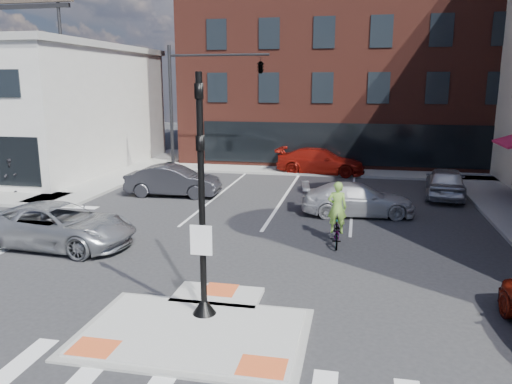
% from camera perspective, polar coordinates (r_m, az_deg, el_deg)
% --- Properties ---
extents(ground, '(120.00, 120.00, 0.00)m').
position_cam_1_polar(ground, '(12.81, -6.46, -14.85)').
color(ground, '#28282B').
rests_on(ground, ground).
extents(refuge_island, '(5.40, 4.65, 0.13)m').
position_cam_1_polar(refuge_island, '(12.57, -6.84, -15.17)').
color(refuge_island, gray).
rests_on(refuge_island, ground).
extents(sidewalk_nw, '(23.50, 20.50, 0.15)m').
position_cam_1_polar(sidewalk_nw, '(33.61, -26.02, 1.26)').
color(sidewalk_nw, gray).
rests_on(sidewalk_nw, ground).
extents(sidewalk_n, '(26.00, 3.00, 0.15)m').
position_cam_1_polar(sidewalk_n, '(33.31, 10.32, 2.23)').
color(sidewalk_n, gray).
rests_on(sidewalk_n, ground).
extents(building_n, '(24.40, 18.40, 15.50)m').
position_cam_1_polar(building_n, '(42.84, 11.10, 14.81)').
color(building_n, '#4F2018').
rests_on(building_n, ground).
extents(building_far_left, '(10.00, 12.00, 10.00)m').
position_cam_1_polar(building_far_left, '(63.27, 4.75, 11.61)').
color(building_far_left, slate).
rests_on(building_far_left, ground).
extents(building_far_right, '(12.00, 12.00, 12.00)m').
position_cam_1_polar(building_far_right, '(65.02, 16.70, 12.05)').
color(building_far_right, brown).
rests_on(building_far_right, ground).
extents(signal_pole, '(0.60, 0.60, 5.98)m').
position_cam_1_polar(signal_pole, '(12.28, -6.16, -4.20)').
color(signal_pole, black).
rests_on(signal_pole, refuge_island).
extents(mast_arm_signal, '(6.10, 2.24, 8.00)m').
position_cam_1_polar(mast_arm_signal, '(29.67, -2.34, 13.10)').
color(mast_arm_signal, black).
rests_on(mast_arm_signal, ground).
extents(silver_suv, '(5.82, 2.97, 1.58)m').
position_cam_1_polar(silver_suv, '(19.46, -21.67, -3.57)').
color(silver_suv, '#A6A9AD').
rests_on(silver_suv, ground).
extents(white_pickup, '(5.22, 2.69, 1.45)m').
position_cam_1_polar(white_pickup, '(22.79, 11.52, -0.84)').
color(white_pickup, silver).
rests_on(white_pickup, ground).
extents(bg_car_dark, '(4.96, 1.92, 1.61)m').
position_cam_1_polar(bg_car_dark, '(26.53, -9.45, 1.28)').
color(bg_car_dark, '#2A2A30').
rests_on(bg_car_dark, ground).
extents(bg_car_silver, '(2.47, 4.95, 1.62)m').
position_cam_1_polar(bg_car_silver, '(27.57, 20.84, 1.07)').
color(bg_car_silver, silver).
rests_on(bg_car_silver, ground).
extents(bg_car_red, '(5.91, 2.90, 1.65)m').
position_cam_1_polar(bg_car_red, '(32.77, 7.37, 3.50)').
color(bg_car_red, maroon).
rests_on(bg_car_red, ground).
extents(cyclist, '(0.77, 1.94, 2.37)m').
position_cam_1_polar(cyclist, '(18.51, 9.19, -3.59)').
color(cyclist, '#3F3F44').
rests_on(cyclist, ground).
extents(pedestrian_a, '(1.12, 1.07, 1.83)m').
position_cam_1_polar(pedestrian_a, '(29.36, -26.14, 1.76)').
color(pedestrian_a, black).
rests_on(pedestrian_a, sidewalk_nw).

